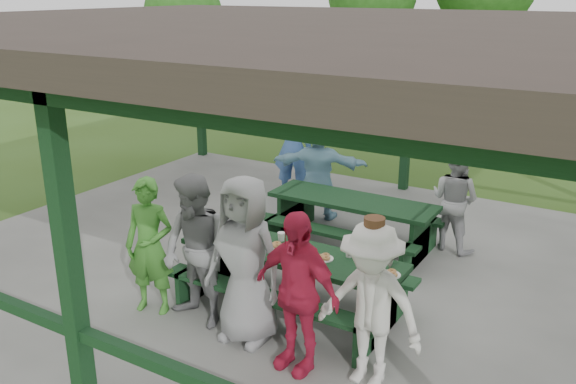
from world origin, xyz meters
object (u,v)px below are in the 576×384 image
Objects in this scene: picnic_table_far at (352,217)px; spectator_blue at (293,147)px; contestant_white_fedora at (370,306)px; contestant_grey_left at (196,252)px; spectator_lblue at (318,168)px; farm_trailer at (346,103)px; spectator_grey at (455,200)px; contestant_grey_mid at (245,260)px; picnic_table_near at (292,273)px; contestant_red at (296,292)px; contestant_green at (150,246)px; pickup_truck at (507,108)px.

spectator_blue reaches higher than picnic_table_far.
contestant_grey_left is at bearing -177.45° from contestant_white_fedora.
farm_trailer is (-3.03, 7.29, -0.35)m from spectator_lblue.
spectator_lblue reaches higher than spectator_grey.
contestant_grey_mid is 0.53× the size of farm_trailer.
contestant_red is at bearing -57.01° from picnic_table_near.
picnic_table_near is 1.64× the size of contestant_green.
contestant_green is (-1.39, -0.83, 0.33)m from picnic_table_near.
picnic_table_near and picnic_table_far have the same top height.
contestant_grey_left is at bearing 77.56° from spectator_grey.
contestant_grey_left is 11.65m from pickup_truck.
picnic_table_far is at bearing 122.97° from spectator_blue.
contestant_white_fedora is 12.30m from farm_trailer.
contestant_green is 0.95× the size of contestant_white_fedora.
picnic_table_far is 1.31× the size of contestant_grey_mid.
contestant_green is at bearing -149.19° from picnic_table_near.
spectator_lblue is 0.49× the size of farm_trailer.
spectator_grey is (1.08, 2.72, 0.27)m from picnic_table_near.
contestant_grey_mid reaches higher than contestant_green.
contestant_red is 1.10× the size of spectator_grey.
contestant_grey_left is 0.50× the size of farm_trailer.
contestant_red is 5.16m from spectator_blue.
spectator_grey is at bearing -41.63° from farm_trailer.
farm_trailer is (-4.28, -0.69, -0.14)m from pickup_truck.
contestant_grey_mid is 3.69m from spectator_grey.
contestant_red is 4.21m from spectator_lblue.
picnic_table_far is (-0.18, 2.00, -0.01)m from picnic_table_near.
spectator_lblue is (-2.53, 3.68, 0.02)m from contestant_white_fedora.
spectator_grey reaches higher than farm_trailer.
picnic_table_far is 1.49× the size of contestant_green.
spectator_lblue is (-1.02, 0.86, 0.37)m from picnic_table_far.
contestant_grey_left is 1.37m from contestant_red.
farm_trailer is (-4.23, 10.15, 0.02)m from picnic_table_near.
farm_trailer is at bearing 125.29° from pickup_truck.
contestant_green is 1.07× the size of spectator_grey.
farm_trailer reaches higher than picnic_table_far.
farm_trailer is (-3.48, 10.93, -0.37)m from contestant_grey_left.
picnic_table_near is 1.10× the size of picnic_table_far.
spectator_blue reaches higher than contestant_white_fedora.
contestant_grey_mid is at bearing 11.76° from contestant_grey_left.
farm_trailer is (-5.30, 7.44, -0.26)m from spectator_grey.
contestant_grey_left is at bearing -59.49° from farm_trailer.
spectator_blue is at bearing 1.36° from spectator_grey.
picnic_table_far is at bearing 121.85° from contestant_white_fedora.
spectator_grey reaches higher than picnic_table_near.
contestant_grey_mid is at bearing -97.88° from picnic_table_near.
contestant_white_fedora is 5.47m from spectator_blue.
spectator_blue is (-1.30, 4.26, 0.08)m from contestant_grey_left.
contestant_grey_mid is at bearing 86.43° from spectator_grey.
contestant_green is 0.98× the size of contestant_red.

